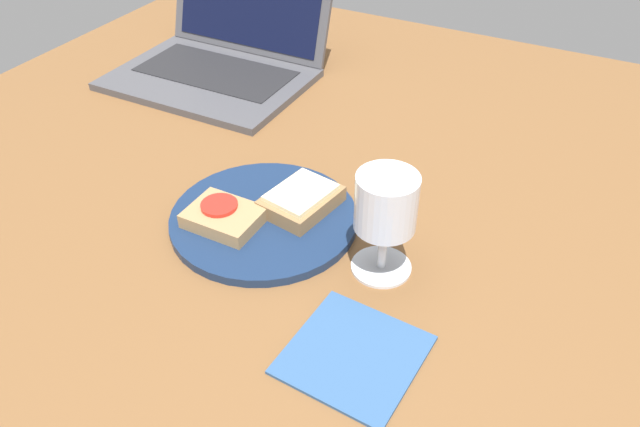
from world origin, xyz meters
The scene contains 7 objects.
wooden_table centered at (0.00, 0.00, 1.50)cm, with size 140.00×140.00×3.00cm, color brown.
plate centered at (-1.50, -6.65, 3.62)cm, with size 25.05×25.05×1.24cm, color navy.
sandwich_with_tomato centered at (-5.25, -10.38, 5.37)cm, with size 9.44×7.29×2.49cm.
sandwich_with_cheese centered at (2.13, -2.85, 5.57)cm, with size 9.27×11.25×2.80cm.
wine_glass centered at (15.95, -7.63, 12.37)cm, with size 7.43×7.43×13.58cm.
laptop centered at (-32.39, 28.79, 6.66)cm, with size 35.20×31.02×18.86cm.
napkin centered at (18.77, -21.49, 3.20)cm, with size 13.38×13.55×0.40cm, color #33598C.
Camera 1 is at (35.35, -60.85, 55.60)cm, focal length 35.00 mm.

